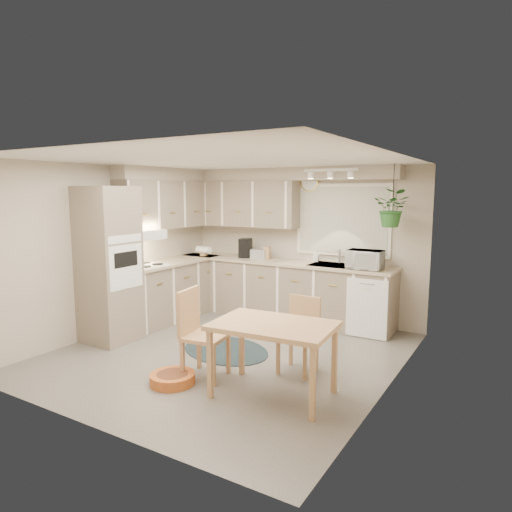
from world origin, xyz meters
name	(u,v)px	position (x,y,z in m)	size (l,w,h in m)	color
floor	(228,354)	(0.00, 0.00, 0.00)	(4.20, 4.20, 0.00)	slate
ceiling	(226,160)	(0.00, 0.00, 2.40)	(4.20, 4.20, 0.00)	white
wall_back	(301,243)	(0.00, 2.10, 1.20)	(4.00, 0.04, 2.40)	#B8AB98
wall_front	(84,292)	(0.00, -2.10, 1.20)	(4.00, 0.04, 2.40)	#B8AB98
wall_left	(113,249)	(-2.00, 0.00, 1.20)	(0.04, 4.20, 2.40)	#B8AB98
wall_right	(392,275)	(2.00, 0.00, 1.20)	(0.04, 4.20, 2.40)	#B8AB98
base_cab_left	(171,291)	(-1.70, 0.88, 0.45)	(0.60, 1.85, 0.90)	gray
base_cab_back	(281,291)	(-0.20, 1.80, 0.45)	(3.60, 0.60, 0.90)	gray
counter_left	(171,262)	(-1.69, 0.88, 0.92)	(0.64, 1.89, 0.04)	#C3AF8E
counter_back	(281,262)	(-0.20, 1.79, 0.92)	(3.64, 0.64, 0.04)	#C3AF8E
oven_stack	(109,265)	(-1.68, -0.38, 1.05)	(0.65, 0.65, 2.10)	gray
wall_oven_face	(126,267)	(-1.35, -0.38, 1.05)	(0.02, 0.56, 0.58)	white
upper_cab_left	(168,204)	(-1.82, 1.00, 1.83)	(0.35, 2.00, 0.75)	gray
upper_cab_back	(243,204)	(-1.00, 1.93, 1.83)	(2.00, 0.35, 0.75)	gray
soffit_left	(166,174)	(-1.85, 1.00, 2.30)	(0.30, 2.00, 0.20)	#B8AB98
soffit_back	(286,174)	(-0.20, 1.95, 2.30)	(3.60, 0.30, 0.20)	#B8AB98
cooktop	(145,266)	(-1.68, 0.30, 0.94)	(0.52, 0.58, 0.02)	white
range_hood	(143,235)	(-1.70, 0.30, 1.40)	(0.40, 0.60, 0.14)	white
window_blinds	(342,220)	(0.70, 2.07, 1.60)	(1.40, 0.02, 1.00)	silver
window_frame	(342,220)	(0.70, 2.08, 1.60)	(1.50, 0.02, 1.10)	white
sink	(334,268)	(0.70, 1.80, 0.90)	(0.70, 0.48, 0.10)	#A8ABB0
dishwasher_front	(366,309)	(1.30, 1.49, 0.42)	(0.58, 0.01, 0.83)	white
track_light_bar	(330,170)	(0.70, 1.55, 2.33)	(0.80, 0.04, 0.04)	white
wall_clock	(310,182)	(0.15, 2.07, 2.18)	(0.30, 0.30, 0.03)	gold
dining_table	(273,359)	(1.05, -0.74, 0.37)	(1.18, 0.79, 0.74)	tan
chair_left	(206,334)	(0.20, -0.71, 0.49)	(0.46, 0.46, 0.97)	tan
chair_back	(298,336)	(1.01, -0.08, 0.42)	(0.40, 0.40, 0.85)	tan
braided_rug	(226,350)	(-0.09, 0.09, 0.01)	(1.25, 0.94, 0.01)	black
pet_bed	(173,379)	(0.01, -1.05, 0.06)	(0.48, 0.48, 0.11)	#C35627
microwave	(365,258)	(1.19, 1.70, 1.11)	(0.49, 0.27, 0.33)	white
soap_bottle	(316,259)	(0.33, 1.95, 0.98)	(0.08, 0.18, 0.08)	white
hanging_plant	(392,212)	(1.55, 1.70, 1.75)	(0.46, 0.52, 0.40)	#275D25
coffee_maker	(245,248)	(-0.87, 1.80, 1.10)	(0.18, 0.22, 0.32)	black
toaster	(259,254)	(-0.63, 1.82, 1.02)	(0.25, 0.14, 0.15)	#A8ABB0
knife_block	(267,253)	(-0.48, 1.85, 1.04)	(0.09, 0.09, 0.20)	tan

